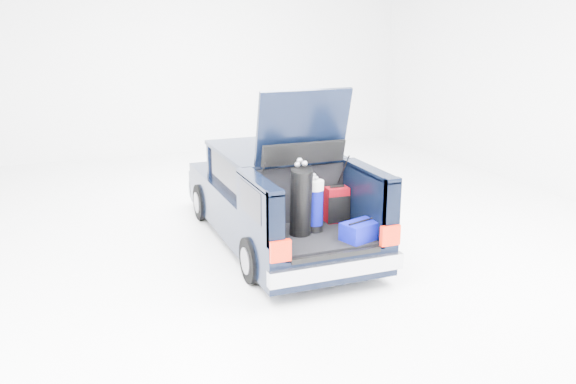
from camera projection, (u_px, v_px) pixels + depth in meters
name	position (u px, v px, depth m)	size (l,w,h in m)	color
ground	(276.00, 240.00, 9.53)	(14.00, 14.00, 0.00)	white
car	(274.00, 197.00, 9.44)	(1.87, 4.65, 2.47)	black
red_suitcase	(337.00, 205.00, 8.49)	(0.32, 0.22, 0.52)	#67030B
black_golf_bag	(301.00, 202.00, 7.86)	(0.37, 0.47, 1.03)	black
blue_golf_bag	(315.00, 205.00, 8.09)	(0.29, 0.29, 0.79)	black
blue_duffel	(361.00, 231.00, 7.83)	(0.56, 0.45, 0.25)	#050880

